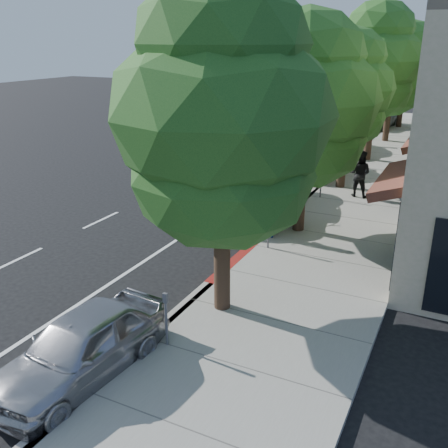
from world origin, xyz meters
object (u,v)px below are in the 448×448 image
Objects in this scene: white_pickup at (347,142)px; near_car_a at (81,346)px; street_tree_3 at (376,63)px; dark_sedan at (322,163)px; street_tree_2 at (348,91)px; street_tree_1 at (305,102)px; street_tree_0 at (222,119)px; silver_suv at (256,190)px; cyclist at (271,216)px; bicycle at (253,225)px; pedestrian at (359,174)px; dark_suv_far at (379,117)px; street_tree_5 at (406,65)px; street_tree_4 at (392,75)px.

white_pickup is 23.06m from near_car_a.
dark_sedan is (-1.40, -4.12, -4.55)m from street_tree_3.
street_tree_1 is at bearing -90.00° from street_tree_2.
silver_suv is at bearing 106.72° from street_tree_0.
cyclist is 0.35× the size of white_pickup.
street_tree_0 is at bearing 73.53° from near_car_a.
street_tree_3 is at bearing -31.13° from cyclist.
silver_suv is (-0.95, 2.50, 0.45)m from bicycle.
pedestrian is (1.02, -1.12, -3.24)m from street_tree_2.
near_car_a is (-1.40, -21.50, -4.56)m from street_tree_3.
dark_suv_far is 1.23× the size of near_car_a.
street_tree_5 is at bearing -29.76° from cyclist.
street_tree_4 is 1.71× the size of near_car_a.
street_tree_0 reaches higher than dark_suv_far.
street_tree_4 is 13.53m from pedestrian.
dark_sedan is 0.86× the size of white_pickup.
pedestrian reaches higher than silver_suv.
street_tree_1 is at bearing 86.95° from near_car_a.
cyclist is at bearing -83.89° from dark_suv_far.
street_tree_2 is at bearing 90.17° from near_car_a.
street_tree_1 is 6.00m from street_tree_2.
dark_sedan is at bearing -23.44° from cyclist.
street_tree_0 is at bearing -79.45° from dark_sedan.
street_tree_0 is 30.00m from street_tree_5.
near_car_a is (-0.75, -8.50, -0.17)m from cyclist.
street_tree_0 is 1.58× the size of white_pickup.
cyclist is 0.43× the size of near_car_a.
dark_suv_far is at bearing 95.33° from near_car_a.
street_tree_1 reaches higher than near_car_a.
street_tree_2 is 0.90× the size of street_tree_5.
street_tree_0 reaches higher than dark_sedan.
street_tree_0 is 20.04m from white_pickup.
street_tree_1 is 1.07× the size of street_tree_2.
street_tree_1 reaches higher than bicycle.
street_tree_3 reaches higher than bicycle.
white_pickup is (-1.52, -10.44, -3.90)m from street_tree_5.
street_tree_1 is at bearing -41.07° from silver_suv.
street_tree_0 is 0.94× the size of street_tree_3.
street_tree_2 is 1.00× the size of street_tree_4.
street_tree_4 is at bearing 6.24° from bicycle.
street_tree_1 is at bearing -90.00° from street_tree_3.
street_tree_0 reaches higher than bicycle.
silver_suv is at bearing -92.83° from dark_sedan.
bicycle is 2.71m from silver_suv.
cyclist is 24.45m from dark_suv_far.
near_car_a is at bearing -85.21° from dark_sedan.
street_tree_1 is at bearing 83.09° from pedestrian.
street_tree_5 is 25.29m from cyclist.
bicycle is 0.33× the size of dark_suv_far.
cyclist reaches higher than near_car_a.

